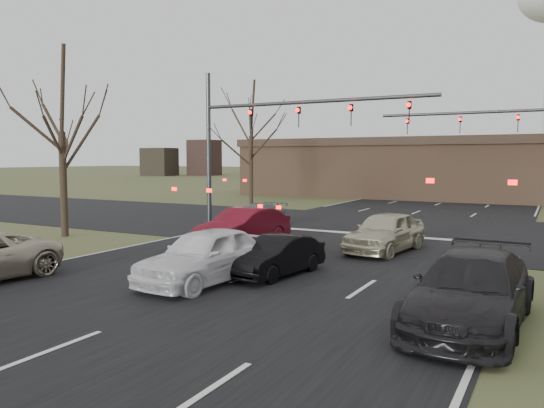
{
  "coord_description": "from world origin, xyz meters",
  "views": [
    {
      "loc": [
        8.01,
        -10.39,
        3.51
      ],
      "look_at": [
        -0.31,
        4.98,
        2.0
      ],
      "focal_mm": 35.0,
      "sensor_mm": 36.0,
      "label": 1
    }
  ],
  "objects": [
    {
      "name": "mast_arm_near",
      "position": [
        -5.23,
        13.0,
        5.07
      ],
      "size": [
        12.12,
        0.24,
        8.0
      ],
      "color": "#383A3D",
      "rests_on": "ground"
    },
    {
      "name": "building",
      "position": [
        2.0,
        38.0,
        2.67
      ],
      "size": [
        42.4,
        10.4,
        5.3
      ],
      "color": "brown",
      "rests_on": "ground"
    },
    {
      "name": "car_grey_ahead",
      "position": [
        -5.39,
        12.48,
        0.61
      ],
      "size": [
        2.0,
        4.29,
        1.21
      ],
      "primitive_type": "imported",
      "rotation": [
        0.0,
        0.0,
        -0.07
      ],
      "color": "slate",
      "rests_on": "ground"
    },
    {
      "name": "tree_left_near",
      "position": [
        -11.5,
        6.0,
        6.57
      ],
      "size": [
        5.1,
        5.1,
        8.5
      ],
      "color": "black",
      "rests_on": "ground"
    },
    {
      "name": "car_charcoal_sedan",
      "position": [
        6.5,
        1.14,
        0.76
      ],
      "size": [
        2.35,
        5.35,
        1.53
      ],
      "primitive_type": "imported",
      "rotation": [
        0.0,
        0.0,
        -0.04
      ],
      "color": "black",
      "rests_on": "ground"
    },
    {
      "name": "mast_arm_far",
      "position": [
        6.18,
        23.0,
        5.02
      ],
      "size": [
        11.12,
        0.24,
        8.0
      ],
      "color": "#383A3D",
      "rests_on": "ground"
    },
    {
      "name": "road_cross",
      "position": [
        0.0,
        15.0,
        0.01
      ],
      "size": [
        200.0,
        14.0,
        0.02
      ],
      "primitive_type": "cube",
      "color": "black",
      "rests_on": "ground"
    },
    {
      "name": "car_silver_ahead",
      "position": [
        2.37,
        8.94,
        0.76
      ],
      "size": [
        2.36,
        4.66,
        1.52
      ],
      "primitive_type": "imported",
      "rotation": [
        0.0,
        0.0,
        -0.13
      ],
      "color": "#BBB697",
      "rests_on": "ground"
    },
    {
      "name": "ground",
      "position": [
        0.0,
        0.0,
        0.0
      ],
      "size": [
        360.0,
        360.0,
        0.0
      ],
      "primitive_type": "plane",
      "color": "#48532C",
      "rests_on": "ground"
    },
    {
      "name": "car_red_ahead",
      "position": [
        -3.0,
        7.52,
        0.76
      ],
      "size": [
        2.08,
        4.74,
        1.51
      ],
      "primitive_type": "imported",
      "rotation": [
        0.0,
        0.0,
        -0.11
      ],
      "color": "#5A0C19",
      "rests_on": "ground"
    },
    {
      "name": "car_white_sedan",
      "position": [
        -0.65,
        1.67,
        0.78
      ],
      "size": [
        2.23,
        4.74,
        1.57
      ],
      "primitive_type": "imported",
      "rotation": [
        0.0,
        0.0,
        -0.08
      ],
      "color": "white",
      "rests_on": "ground"
    },
    {
      "name": "car_black_hatch",
      "position": [
        0.68,
        3.44,
        0.6
      ],
      "size": [
        1.73,
        3.76,
        1.2
      ],
      "primitive_type": "imported",
      "rotation": [
        0.0,
        0.0,
        -0.13
      ],
      "color": "black",
      "rests_on": "ground"
    },
    {
      "name": "road_main",
      "position": [
        0.0,
        60.0,
        0.01
      ],
      "size": [
        14.0,
        300.0,
        0.02
      ],
      "primitive_type": "cube",
      "color": "black",
      "rests_on": "ground"
    },
    {
      "name": "tree_left_far",
      "position": [
        -13.0,
        25.0,
        7.34
      ],
      "size": [
        5.7,
        5.7,
        9.5
      ],
      "color": "black",
      "rests_on": "ground"
    }
  ]
}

